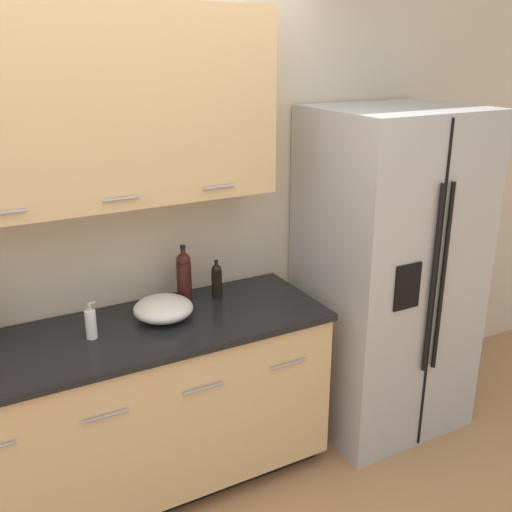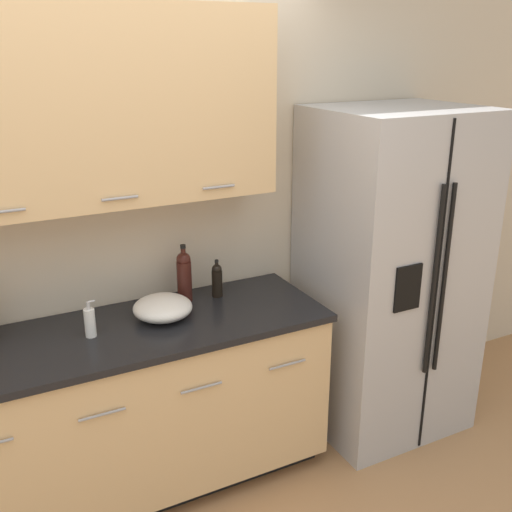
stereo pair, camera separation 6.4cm
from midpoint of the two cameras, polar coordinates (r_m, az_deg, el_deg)
The scene contains 7 objects.
wall_back at distance 2.97m, azimuth -15.99°, elevation 4.74°, with size 10.00×0.39×2.60m.
counter_unit at distance 3.12m, azimuth -11.89°, elevation -14.21°, with size 1.91×0.64×0.91m.
refrigerator at distance 3.50m, azimuth 11.84°, elevation -1.64°, with size 0.86×0.77×1.87m.
wine_bottle at distance 3.10m, azimuth -7.47°, elevation -1.89°, with size 0.08×0.08×0.31m.
soap_dispenser at distance 2.83m, azimuth -16.07°, elevation -6.22°, with size 0.05×0.05×0.18m.
oil_bottle at distance 3.15m, azimuth -4.35°, elevation -2.28°, with size 0.06×0.06×0.20m.
mixing_bowl at distance 2.95m, azimuth -9.44°, elevation -4.96°, with size 0.29×0.29×0.11m.
Camera 1 is at (-0.62, -1.58, 2.18)m, focal length 42.00 mm.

